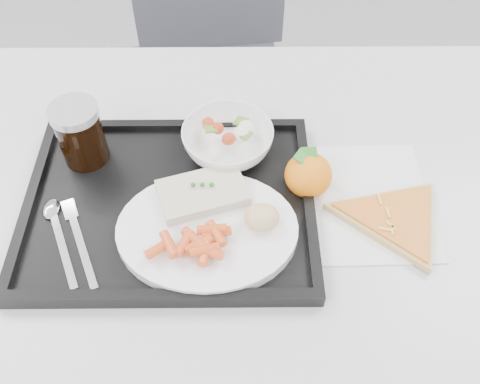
{
  "coord_description": "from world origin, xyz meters",
  "views": [
    {
      "loc": [
        0.03,
        -0.24,
        1.43
      ],
      "look_at": [
        0.03,
        0.29,
        0.77
      ],
      "focal_mm": 40.0,
      "sensor_mm": 36.0,
      "label": 1
    }
  ],
  "objects": [
    {
      "name": "salad_contents",
      "position": [
        0.03,
        0.4,
        0.8
      ],
      "size": [
        0.09,
        0.06,
        0.02
      ],
      "color": "#AB3616",
      "rests_on": "salad_bowl"
    },
    {
      "name": "carrot_pile",
      "position": [
        -0.03,
        0.18,
        0.8
      ],
      "size": [
        0.12,
        0.07,
        0.02
      ],
      "color": "#D34B1D",
      "rests_on": "dinner_plate"
    },
    {
      "name": "cola_glass",
      "position": [
        -0.22,
        0.38,
        0.82
      ],
      "size": [
        0.08,
        0.08,
        0.11
      ],
      "color": "black",
      "rests_on": "tray"
    },
    {
      "name": "salad_bowl",
      "position": [
        0.01,
        0.39,
        0.79
      ],
      "size": [
        0.15,
        0.15,
        0.05
      ],
      "color": "white",
      "rests_on": "tray"
    },
    {
      "name": "bread_roll",
      "position": [
        0.06,
        0.22,
        0.8
      ],
      "size": [
        0.06,
        0.05,
        0.03
      ],
      "color": "tan",
      "rests_on": "dinner_plate"
    },
    {
      "name": "pizza_slice",
      "position": [
        0.27,
        0.25,
        0.76
      ],
      "size": [
        0.27,
        0.27,
        0.02
      ],
      "color": "#D6BA6D",
      "rests_on": "napkin"
    },
    {
      "name": "fish_fillet",
      "position": [
        -0.02,
        0.28,
        0.79
      ],
      "size": [
        0.15,
        0.12,
        0.03
      ],
      "color": "beige",
      "rests_on": "dinner_plate"
    },
    {
      "name": "dinner_plate",
      "position": [
        -0.02,
        0.22,
        0.77
      ],
      "size": [
        0.27,
        0.27,
        0.02
      ],
      "color": "white",
      "rests_on": "tray"
    },
    {
      "name": "cutlery",
      "position": [
        -0.23,
        0.22,
        0.77
      ],
      "size": [
        0.11,
        0.16,
        0.01
      ],
      "color": "silver",
      "rests_on": "tray"
    },
    {
      "name": "tray",
      "position": [
        -0.08,
        0.28,
        0.76
      ],
      "size": [
        0.45,
        0.35,
        0.03
      ],
      "color": "black",
      "rests_on": "table"
    },
    {
      "name": "tangerine",
      "position": [
        0.14,
        0.32,
        0.79
      ],
      "size": [
        0.1,
        0.1,
        0.07
      ],
      "color": "orange",
      "rests_on": "napkin"
    },
    {
      "name": "chair",
      "position": [
        -0.05,
        0.99,
        0.54
      ],
      "size": [
        0.47,
        0.47,
        0.93
      ],
      "color": "#3B3C43",
      "rests_on": "ground"
    },
    {
      "name": "napkin",
      "position": [
        0.21,
        0.29,
        0.75
      ],
      "size": [
        0.25,
        0.25,
        0.0
      ],
      "color": "silver",
      "rests_on": "table"
    },
    {
      "name": "table",
      "position": [
        0.0,
        0.3,
        0.68
      ],
      "size": [
        1.2,
        0.8,
        0.75
      ],
      "color": "#BABABD",
      "rests_on": "ground"
    }
  ]
}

